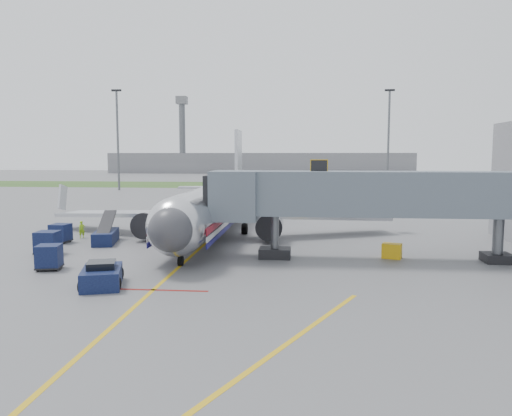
# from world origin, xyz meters

# --- Properties ---
(ground) EXTENTS (400.00, 400.00, 0.00)m
(ground) POSITION_xyz_m (0.00, 0.00, 0.00)
(ground) COLOR #565659
(ground) RESTS_ON ground
(grass_strip) EXTENTS (300.00, 25.00, 0.01)m
(grass_strip) POSITION_xyz_m (0.00, 90.00, 0.01)
(grass_strip) COLOR #2D4C1E
(grass_strip) RESTS_ON ground
(apron_markings) EXTENTS (21.52, 50.00, 0.01)m
(apron_markings) POSITION_xyz_m (0.00, -7.40, 0.00)
(apron_markings) COLOR gold
(apron_markings) RESTS_ON ground
(airliner) EXTENTS (32.10, 35.67, 10.25)m
(airliner) POSITION_xyz_m (0.00, 15.25, 2.65)
(airliner) COLOR silver
(airliner) RESTS_ON ground
(jet_bridge) EXTENTS (25.30, 4.00, 6.90)m
(jet_bridge) POSITION_xyz_m (12.86, 5.00, 4.47)
(jet_bridge) COLOR slate
(jet_bridge) RESTS_ON ground
(light_mast_left) EXTENTS (2.00, 0.44, 20.40)m
(light_mast_left) POSITION_xyz_m (-30.00, 70.00, 10.78)
(light_mast_left) COLOR #595B60
(light_mast_left) RESTS_ON ground
(light_mast_right) EXTENTS (2.00, 0.44, 20.40)m
(light_mast_right) POSITION_xyz_m (25.00, 75.00, 10.78)
(light_mast_right) COLOR #595B60
(light_mast_right) RESTS_ON ground
(distant_terminal) EXTENTS (120.00, 14.00, 8.00)m
(distant_terminal) POSITION_xyz_m (-10.00, 170.00, 4.00)
(distant_terminal) COLOR slate
(distant_terminal) RESTS_ON ground
(control_tower) EXTENTS (4.00, 4.00, 30.00)m
(control_tower) POSITION_xyz_m (-40.00, 165.00, 17.33)
(control_tower) COLOR #595B60
(control_tower) RESTS_ON ground
(pushback_tug) EXTENTS (2.94, 3.79, 1.39)m
(pushback_tug) POSITION_xyz_m (-3.05, -3.50, 0.58)
(pushback_tug) COLOR black
(pushback_tug) RESTS_ON ground
(baggage_cart_a) EXTENTS (1.73, 1.73, 1.57)m
(baggage_cart_a) POSITION_xyz_m (-7.98, 0.07, 0.80)
(baggage_cart_a) COLOR black
(baggage_cart_a) RESTS_ON ground
(baggage_cart_b) EXTENTS (1.54, 1.54, 1.56)m
(baggage_cart_b) POSITION_xyz_m (-11.94, 9.39, 0.79)
(baggage_cart_b) COLOR black
(baggage_cart_b) RESTS_ON ground
(baggage_cart_c) EXTENTS (1.68, 1.68, 1.70)m
(baggage_cart_c) POSITION_xyz_m (-10.50, 4.63, 0.86)
(baggage_cart_c) COLOR black
(baggage_cart_c) RESTS_ON ground
(belt_loader) EXTENTS (2.49, 5.11, 2.41)m
(belt_loader) POSITION_xyz_m (-8.19, 9.65, 0.60)
(belt_loader) COLOR black
(belt_loader) RESTS_ON ground
(ground_power_cart) EXTENTS (1.51, 1.23, 1.04)m
(ground_power_cart) POSITION_xyz_m (14.16, 5.68, 0.51)
(ground_power_cart) COLOR #D8A00C
(ground_power_cart) RESTS_ON ground
(ramp_worker) EXTENTS (0.65, 0.62, 1.50)m
(ramp_worker) POSITION_xyz_m (-11.25, 11.85, 0.75)
(ramp_worker) COLOR #8FCA17
(ramp_worker) RESTS_ON ground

